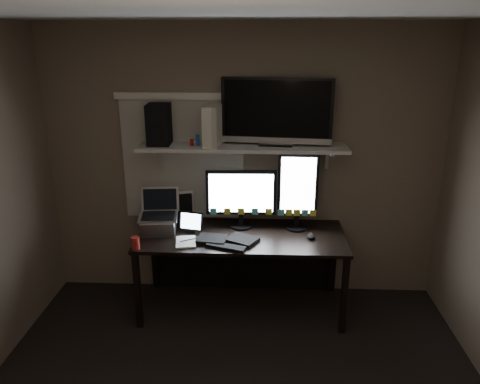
# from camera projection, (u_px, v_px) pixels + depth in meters

# --- Properties ---
(ceiling) EXTENTS (3.60, 3.60, 0.00)m
(ceiling) POSITION_uv_depth(u_px,v_px,m) (229.00, 10.00, 2.16)
(ceiling) COLOR silver
(ceiling) RESTS_ON back_wall
(back_wall) EXTENTS (3.60, 0.00, 3.60)m
(back_wall) POSITION_uv_depth(u_px,v_px,m) (243.00, 166.00, 4.26)
(back_wall) COLOR #6C5F4D
(back_wall) RESTS_ON floor
(window_blinds) EXTENTS (1.10, 0.02, 1.10)m
(window_blinds) POSITION_uv_depth(u_px,v_px,m) (183.00, 160.00, 4.26)
(window_blinds) COLOR beige
(window_blinds) RESTS_ON back_wall
(desk) EXTENTS (1.80, 0.75, 0.73)m
(desk) POSITION_uv_depth(u_px,v_px,m) (242.00, 247.00, 4.25)
(desk) COLOR black
(desk) RESTS_ON floor
(wall_shelf) EXTENTS (1.80, 0.35, 0.03)m
(wall_shelf) POSITION_uv_depth(u_px,v_px,m) (243.00, 147.00, 4.03)
(wall_shelf) COLOR beige
(wall_shelf) RESTS_ON back_wall
(monitor_landscape) EXTENTS (0.62, 0.08, 0.55)m
(monitor_landscape) POSITION_uv_depth(u_px,v_px,m) (241.00, 199.00, 4.15)
(monitor_landscape) COLOR black
(monitor_landscape) RESTS_ON desk
(monitor_portrait) EXTENTS (0.35, 0.07, 0.71)m
(monitor_portrait) POSITION_uv_depth(u_px,v_px,m) (298.00, 191.00, 4.10)
(monitor_portrait) COLOR black
(monitor_portrait) RESTS_ON desk
(keyboard) EXTENTS (0.55, 0.36, 0.03)m
(keyboard) POSITION_uv_depth(u_px,v_px,m) (227.00, 240.00, 3.94)
(keyboard) COLOR black
(keyboard) RESTS_ON desk
(mouse) EXTENTS (0.08, 0.11, 0.04)m
(mouse) POSITION_uv_depth(u_px,v_px,m) (311.00, 236.00, 4.00)
(mouse) COLOR black
(mouse) RESTS_ON desk
(notepad) EXTENTS (0.20, 0.25, 0.01)m
(notepad) POSITION_uv_depth(u_px,v_px,m) (186.00, 242.00, 3.92)
(notepad) COLOR white
(notepad) RESTS_ON desk
(tablet) EXTENTS (0.23, 0.14, 0.19)m
(tablet) POSITION_uv_depth(u_px,v_px,m) (191.00, 222.00, 4.10)
(tablet) COLOR black
(tablet) RESTS_ON desk
(file_sorter) EXTENTS (0.24, 0.16, 0.29)m
(file_sorter) POSITION_uv_depth(u_px,v_px,m) (179.00, 206.00, 4.34)
(file_sorter) COLOR black
(file_sorter) RESTS_ON desk
(laptop) EXTENTS (0.36, 0.30, 0.37)m
(laptop) POSITION_uv_depth(u_px,v_px,m) (158.00, 213.00, 4.06)
(laptop) COLOR #AFAEB3
(laptop) RESTS_ON desk
(cup) EXTENTS (0.09, 0.09, 0.10)m
(cup) POSITION_uv_depth(u_px,v_px,m) (135.00, 243.00, 3.80)
(cup) COLOR maroon
(cup) RESTS_ON desk
(sticky_notes) EXTENTS (0.30, 0.24, 0.00)m
(sticky_notes) POSITION_uv_depth(u_px,v_px,m) (205.00, 240.00, 3.97)
(sticky_notes) COLOR gold
(sticky_notes) RESTS_ON desk
(tv) EXTENTS (0.96, 0.27, 0.57)m
(tv) POSITION_uv_depth(u_px,v_px,m) (277.00, 112.00, 3.96)
(tv) COLOR black
(tv) RESTS_ON wall_shelf
(game_console) EXTENTS (0.17, 0.30, 0.35)m
(game_console) POSITION_uv_depth(u_px,v_px,m) (213.00, 126.00, 3.97)
(game_console) COLOR beige
(game_console) RESTS_ON wall_shelf
(speaker) EXTENTS (0.20, 0.24, 0.35)m
(speaker) POSITION_uv_depth(u_px,v_px,m) (159.00, 124.00, 4.01)
(speaker) COLOR black
(speaker) RESTS_ON wall_shelf
(bottles) EXTENTS (0.20, 0.08, 0.13)m
(bottles) POSITION_uv_depth(u_px,v_px,m) (203.00, 139.00, 3.98)
(bottles) COLOR #A50F0C
(bottles) RESTS_ON wall_shelf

